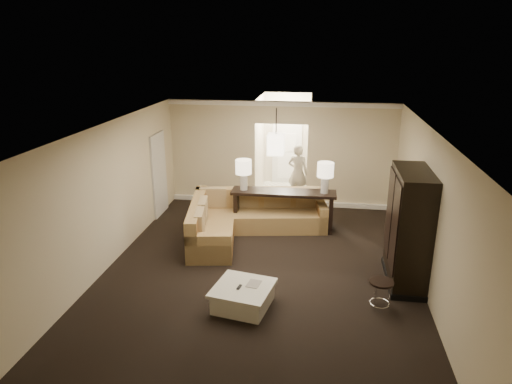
% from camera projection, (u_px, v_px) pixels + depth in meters
% --- Properties ---
extents(ground, '(8.00, 8.00, 0.00)m').
position_uv_depth(ground, '(260.00, 273.00, 8.82)').
color(ground, black).
rests_on(ground, ground).
extents(wall_back, '(6.00, 0.04, 2.80)m').
position_uv_depth(wall_back, '(281.00, 154.00, 12.13)').
color(wall_back, beige).
rests_on(wall_back, ground).
extents(wall_front, '(6.00, 0.04, 2.80)m').
position_uv_depth(wall_front, '(204.00, 340.00, 4.62)').
color(wall_front, beige).
rests_on(wall_front, ground).
extents(wall_left, '(0.04, 8.00, 2.80)m').
position_uv_depth(wall_left, '(106.00, 197.00, 8.80)').
color(wall_left, beige).
rests_on(wall_left, ground).
extents(wall_right, '(0.04, 8.00, 2.80)m').
position_uv_depth(wall_right, '(430.00, 214.00, 7.95)').
color(wall_right, beige).
rests_on(wall_right, ground).
extents(ceiling, '(6.00, 8.00, 0.02)m').
position_uv_depth(ceiling, '(260.00, 130.00, 7.93)').
color(ceiling, silver).
rests_on(ceiling, wall_back).
extents(crown_molding, '(6.00, 0.10, 0.12)m').
position_uv_depth(crown_molding, '(282.00, 104.00, 11.66)').
color(crown_molding, white).
rests_on(crown_molding, wall_back).
extents(baseboard, '(6.00, 0.10, 0.12)m').
position_uv_depth(baseboard, '(280.00, 202.00, 12.50)').
color(baseboard, white).
rests_on(baseboard, ground).
extents(side_door, '(0.05, 0.90, 2.10)m').
position_uv_depth(side_door, '(159.00, 174.00, 11.53)').
color(side_door, silver).
rests_on(side_door, ground).
extents(foyer, '(1.44, 2.02, 2.80)m').
position_uv_depth(foyer, '(285.00, 147.00, 13.42)').
color(foyer, white).
rests_on(foyer, ground).
extents(sectional_sofa, '(3.21, 2.84, 0.93)m').
position_uv_depth(sectional_sofa, '(245.00, 219.00, 10.48)').
color(sectional_sofa, brown).
rests_on(sectional_sofa, ground).
extents(coffee_table, '(1.10, 1.10, 0.40)m').
position_uv_depth(coffee_table, '(243.00, 296.00, 7.66)').
color(coffee_table, silver).
rests_on(coffee_table, ground).
extents(console_table, '(2.44, 0.59, 0.94)m').
position_uv_depth(console_table, '(283.00, 206.00, 10.73)').
color(console_table, black).
rests_on(console_table, ground).
extents(armoire, '(0.64, 1.49, 2.14)m').
position_uv_depth(armoire, '(408.00, 230.00, 8.23)').
color(armoire, black).
rests_on(armoire, ground).
extents(drink_table, '(0.40, 0.40, 0.51)m').
position_uv_depth(drink_table, '(381.00, 289.00, 7.57)').
color(drink_table, black).
rests_on(drink_table, ground).
extents(table_lamp_left, '(0.38, 0.38, 0.72)m').
position_uv_depth(table_lamp_left, '(244.00, 170.00, 10.57)').
color(table_lamp_left, silver).
rests_on(table_lamp_left, console_table).
extents(table_lamp_right, '(0.38, 0.38, 0.72)m').
position_uv_depth(table_lamp_right, '(325.00, 173.00, 10.34)').
color(table_lamp_right, silver).
rests_on(table_lamp_right, console_table).
extents(pendant_light, '(0.38, 0.38, 1.09)m').
position_uv_depth(pendant_light, '(276.00, 144.00, 10.73)').
color(pendant_light, black).
rests_on(pendant_light, ceiling).
extents(person, '(0.75, 0.62, 1.79)m').
position_uv_depth(person, '(298.00, 170.00, 12.50)').
color(person, beige).
rests_on(person, ground).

